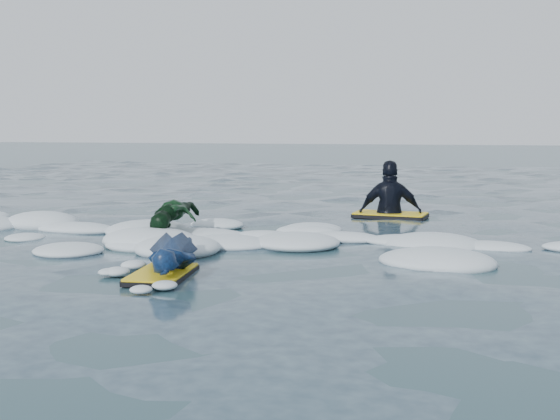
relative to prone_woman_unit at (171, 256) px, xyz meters
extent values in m
plane|color=#1B3840|center=(0.32, 1.13, -0.19)|extent=(120.00, 120.00, 0.00)
cube|color=black|center=(0.00, -0.22, -0.16)|extent=(0.66, 1.04, 0.05)
cube|color=yellow|center=(0.00, -0.22, -0.13)|extent=(0.63, 1.01, 0.02)
imported|color=navy|center=(0.00, 0.03, 0.02)|extent=(0.99, 1.56, 0.35)
cube|color=black|center=(-0.98, 2.04, -0.16)|extent=(0.73, 0.99, 0.04)
cube|color=yellow|center=(-0.98, 2.04, -0.13)|extent=(0.71, 0.97, 0.02)
cube|color=#1758B3|center=(-0.98, 2.04, -0.12)|extent=(0.40, 0.85, 0.01)
imported|color=black|center=(-0.98, 2.24, 0.09)|extent=(0.83, 1.41, 0.50)
cube|color=black|center=(1.60, 5.26, -0.15)|extent=(1.27, 0.78, 0.06)
cube|color=yellow|center=(1.60, 5.26, -0.11)|extent=(1.25, 0.75, 0.02)
imported|color=black|center=(1.60, 5.26, -0.13)|extent=(1.13, 0.62, 1.83)
camera|label=1|loc=(3.08, -6.58, 1.31)|focal=45.00mm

